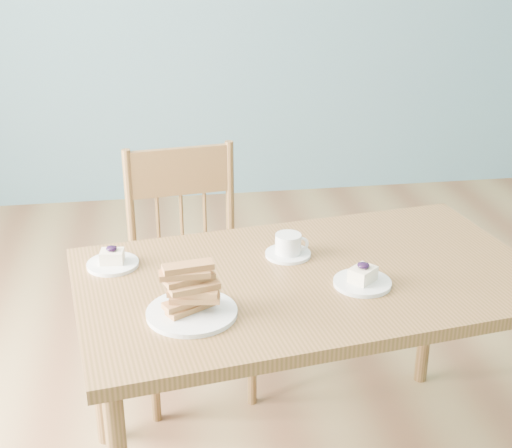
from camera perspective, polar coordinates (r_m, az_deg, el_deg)
The scene contains 7 objects.
room at distance 1.81m, azimuth 10.57°, elevation 14.83°, with size 5.01×5.01×2.71m.
dining_table at distance 2.03m, azimuth 4.25°, elevation -5.74°, with size 1.37×0.91×0.69m.
dining_chair at distance 2.54m, azimuth -5.30°, elevation -3.87°, with size 0.44×0.43×0.88m.
cheesecake_plate_near at distance 1.95m, azimuth 8.52°, elevation -4.39°, with size 0.16×0.16×0.07m.
cheesecake_plate_far at distance 2.07m, azimuth -11.40°, elevation -2.91°, with size 0.15×0.15×0.06m.
coffee_cup at distance 2.09m, azimuth 2.62°, elevation -1.82°, with size 0.13×0.13×0.07m.
biscotti_plate at distance 1.78m, azimuth -5.20°, elevation -5.92°, with size 0.23×0.23×0.14m.
Camera 1 is at (-0.59, -1.69, 1.60)m, focal length 50.00 mm.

